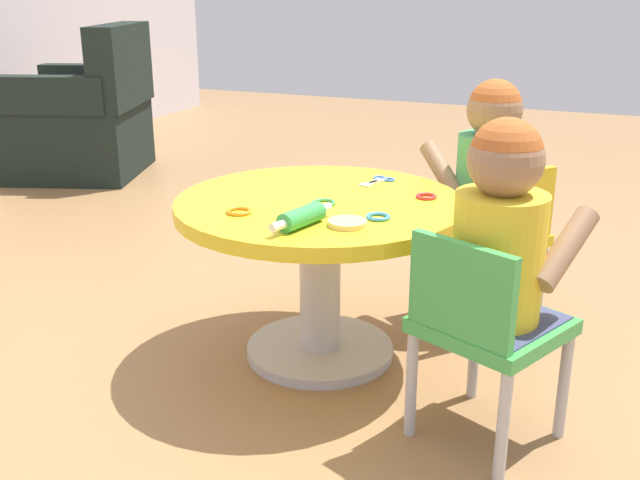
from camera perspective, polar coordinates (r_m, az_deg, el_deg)
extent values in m
plane|color=#9E7247|center=(2.29, 0.00, -8.66)|extent=(10.00, 10.00, 0.00)
cylinder|color=silver|center=(2.28, 0.00, -8.32)|extent=(0.44, 0.44, 0.03)
cylinder|color=silver|center=(2.19, 0.00, -3.49)|extent=(0.12, 0.12, 0.45)
cylinder|color=yellow|center=(2.11, 0.00, 2.60)|extent=(0.82, 0.82, 0.04)
cylinder|color=#B7B7BC|center=(1.93, 18.09, -10.52)|extent=(0.03, 0.03, 0.28)
cylinder|color=#B7B7BC|center=(2.05, 11.70, -8.18)|extent=(0.03, 0.03, 0.28)
cylinder|color=#B7B7BC|center=(1.73, 13.77, -13.70)|extent=(0.03, 0.03, 0.28)
cylinder|color=#B7B7BC|center=(1.86, 6.98, -10.82)|extent=(0.03, 0.03, 0.28)
cube|color=green|center=(1.82, 13.00, -6.37)|extent=(0.39, 0.39, 0.04)
cube|color=green|center=(1.66, 10.71, -3.82)|extent=(0.13, 0.26, 0.22)
cube|color=#3F4772|center=(1.82, 13.00, -6.32)|extent=(0.36, 0.35, 0.04)
cylinder|color=yellow|center=(1.75, 13.41, -1.28)|extent=(0.21, 0.21, 0.30)
sphere|color=#997051|center=(1.69, 13.99, 5.96)|extent=(0.17, 0.17, 0.17)
sphere|color=#B25926|center=(1.69, 14.03, 6.38)|extent=(0.16, 0.16, 0.16)
cylinder|color=#997051|center=(1.77, 18.21, -0.64)|extent=(0.22, 0.13, 0.17)
cylinder|color=#997051|center=(1.88, 12.38, 0.98)|extent=(0.22, 0.13, 0.17)
cylinder|color=#B7B7BC|center=(2.69, 12.79, -1.56)|extent=(0.03, 0.03, 0.28)
cylinder|color=#B7B7BC|center=(2.54, 8.14, -2.46)|extent=(0.03, 0.03, 0.28)
cylinder|color=#B7B7BC|center=(2.50, 16.41, -3.42)|extent=(0.03, 0.03, 0.28)
cylinder|color=#B7B7BC|center=(2.35, 11.63, -4.54)|extent=(0.03, 0.03, 0.28)
cube|color=yellow|center=(2.46, 12.50, 0.47)|extent=(0.42, 0.42, 0.04)
cube|color=yellow|center=(2.33, 14.73, 2.50)|extent=(0.22, 0.20, 0.22)
cube|color=#3F4772|center=(2.46, 12.50, 0.51)|extent=(0.38, 0.38, 0.04)
cylinder|color=#4CA566|center=(2.41, 12.79, 4.34)|extent=(0.21, 0.21, 0.30)
sphere|color=#997051|center=(2.37, 13.19, 9.65)|extent=(0.17, 0.17, 0.17)
sphere|color=#B25926|center=(2.37, 13.21, 9.95)|extent=(0.16, 0.16, 0.16)
cylinder|color=#997051|center=(2.55, 13.42, 5.63)|extent=(0.18, 0.20, 0.17)
cylinder|color=#997051|center=(2.42, 9.32, 5.20)|extent=(0.18, 0.20, 0.17)
cube|color=black|center=(4.60, -17.98, 7.28)|extent=(0.90, 0.90, 0.40)
cube|color=black|center=(4.45, -14.97, 12.73)|extent=(0.71, 0.39, 0.45)
cube|color=black|center=(4.84, -17.09, 11.51)|extent=(0.32, 0.60, 0.20)
cube|color=black|center=(4.28, -19.81, 10.36)|extent=(0.32, 0.60, 0.20)
cylinder|color=green|center=(1.86, -1.41, 1.77)|extent=(0.15, 0.08, 0.05)
cylinder|color=white|center=(1.79, -3.23, 1.07)|extent=(0.05, 0.03, 0.02)
cylinder|color=white|center=(1.93, 0.28, 2.42)|extent=(0.05, 0.03, 0.02)
cube|color=silver|center=(2.28, 4.07, 4.40)|extent=(0.11, 0.02, 0.01)
cube|color=silver|center=(2.28, 4.07, 4.40)|extent=(0.10, 0.06, 0.01)
torus|color=#3F72CC|center=(2.34, 4.54, 4.75)|extent=(0.05, 0.05, 0.01)
torus|color=#3F72CC|center=(2.32, 5.28, 4.61)|extent=(0.05, 0.05, 0.01)
cylinder|color=#F2CC72|center=(1.87, 2.11, 1.29)|extent=(0.10, 0.10, 0.01)
torus|color=orange|center=(1.99, -6.21, 2.20)|extent=(0.07, 0.07, 0.01)
torus|color=red|center=(2.14, 8.10, 3.32)|extent=(0.06, 0.06, 0.01)
torus|color=#4CB259|center=(2.05, 0.26, 2.86)|extent=(0.07, 0.07, 0.01)
torus|color=#3F99D8|center=(1.94, 4.45, 1.78)|extent=(0.06, 0.06, 0.01)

